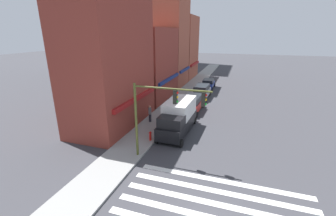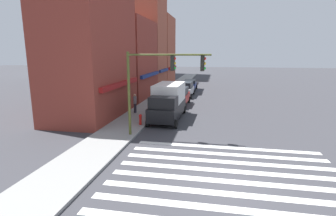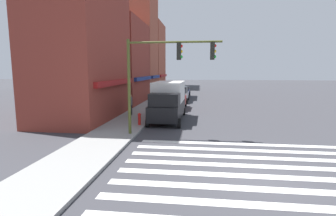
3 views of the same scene
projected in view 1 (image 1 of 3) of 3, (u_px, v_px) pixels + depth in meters
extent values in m
cube|color=gray|center=(78.00, 199.00, 12.71)|extent=(120.00, 3.00, 0.15)
cube|color=silver|center=(217.00, 204.00, 12.46)|extent=(0.45, 10.80, 0.01)
cube|color=silver|center=(219.00, 192.00, 13.44)|extent=(0.45, 10.80, 0.01)
cube|color=silver|center=(221.00, 181.00, 14.42)|extent=(0.45, 10.80, 0.01)
cube|color=maroon|center=(109.00, 56.00, 21.23)|extent=(9.89, 5.00, 13.90)
cube|color=maroon|center=(137.00, 99.00, 21.69)|extent=(8.41, 0.30, 0.40)
cube|color=maroon|center=(151.00, 65.00, 31.17)|extent=(9.57, 5.00, 9.68)
cube|color=navy|center=(170.00, 79.00, 30.96)|extent=(8.13, 0.30, 0.40)
cube|color=#9E4C38|center=(170.00, 40.00, 37.88)|extent=(7.07, 5.00, 15.66)
cube|color=navy|center=(185.00, 70.00, 38.62)|extent=(6.01, 0.30, 0.40)
cube|color=#9E4C38|center=(183.00, 48.00, 45.85)|extent=(8.53, 5.00, 12.22)
cube|color=maroon|center=(195.00, 64.00, 46.05)|extent=(7.25, 0.30, 0.40)
cylinder|color=#474C1E|center=(136.00, 122.00, 16.39)|extent=(0.18, 0.18, 5.74)
cylinder|color=#474C1E|center=(171.00, 89.00, 14.74)|extent=(0.12, 5.38, 0.12)
cube|color=black|center=(175.00, 97.00, 14.83)|extent=(0.32, 0.24, 0.95)
sphere|color=red|center=(177.00, 93.00, 14.69)|extent=(0.18, 0.18, 0.18)
sphere|color=#EAAD14|center=(177.00, 97.00, 14.79)|extent=(0.18, 0.18, 0.18)
sphere|color=green|center=(177.00, 101.00, 14.89)|extent=(0.18, 0.18, 0.18)
cube|color=black|center=(204.00, 99.00, 14.26)|extent=(0.32, 0.24, 0.95)
sphere|color=red|center=(206.00, 95.00, 14.13)|extent=(0.18, 0.18, 0.18)
sphere|color=#EAAD14|center=(206.00, 100.00, 14.23)|extent=(0.18, 0.18, 0.18)
sphere|color=green|center=(205.00, 104.00, 14.32)|extent=(0.18, 0.18, 0.18)
cube|color=black|center=(178.00, 124.00, 21.17)|extent=(6.25, 2.33, 1.10)
cube|color=silver|center=(180.00, 108.00, 21.29)|extent=(4.39, 2.29, 1.60)
cube|color=black|center=(171.00, 121.00, 19.06)|extent=(1.78, 2.13, 0.90)
cylinder|color=black|center=(157.00, 140.00, 19.25)|extent=(0.68, 0.22, 0.68)
cylinder|color=black|center=(181.00, 143.00, 18.59)|extent=(0.68, 0.22, 0.68)
cylinder|color=black|center=(175.00, 118.00, 24.09)|extent=(0.68, 0.22, 0.68)
cylinder|color=black|center=(195.00, 120.00, 23.43)|extent=(0.68, 0.22, 0.68)
cube|color=#B21E19|center=(192.00, 105.00, 26.93)|extent=(4.74, 2.01, 0.85)
cube|color=black|center=(193.00, 99.00, 26.67)|extent=(3.33, 1.83, 0.75)
cylinder|color=black|center=(180.00, 113.00, 25.60)|extent=(0.68, 0.22, 0.68)
cylinder|color=black|center=(197.00, 115.00, 25.03)|extent=(0.68, 0.22, 0.68)
cylinder|color=black|center=(188.00, 103.00, 29.09)|extent=(0.68, 0.22, 0.68)
cylinder|color=black|center=(203.00, 105.00, 28.53)|extent=(0.68, 0.22, 0.68)
cube|color=#B7B7BC|center=(202.00, 93.00, 32.47)|extent=(4.74, 2.00, 0.85)
cube|color=black|center=(202.00, 88.00, 32.22)|extent=(3.33, 1.82, 0.75)
cylinder|color=black|center=(192.00, 99.00, 31.14)|extent=(0.68, 0.22, 0.68)
cylinder|color=black|center=(206.00, 100.00, 30.58)|extent=(0.68, 0.22, 0.68)
cylinder|color=black|center=(198.00, 92.00, 34.64)|extent=(0.68, 0.22, 0.68)
cylinder|color=black|center=(210.00, 93.00, 34.07)|extent=(0.68, 0.22, 0.68)
cube|color=navy|center=(208.00, 85.00, 38.02)|extent=(4.45, 1.92, 0.70)
cube|color=black|center=(208.00, 81.00, 37.82)|extent=(2.47, 1.72, 0.55)
cylinder|color=black|center=(201.00, 89.00, 36.78)|extent=(0.68, 0.22, 0.68)
cylinder|color=black|center=(212.00, 89.00, 36.25)|extent=(0.68, 0.22, 0.68)
cylinder|color=black|center=(204.00, 84.00, 40.01)|extent=(0.68, 0.22, 0.68)
cylinder|color=black|center=(215.00, 85.00, 39.47)|extent=(0.68, 0.22, 0.68)
cylinder|color=#23232D|center=(150.00, 118.00, 23.49)|extent=(0.26, 0.26, 0.85)
cylinder|color=slate|center=(150.00, 111.00, 23.25)|extent=(0.32, 0.32, 0.70)
sphere|color=tan|center=(150.00, 107.00, 23.10)|extent=(0.22, 0.22, 0.22)
cylinder|color=red|center=(150.00, 137.00, 19.43)|extent=(0.20, 0.20, 0.65)
sphere|color=red|center=(150.00, 133.00, 19.30)|extent=(0.24, 0.24, 0.24)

